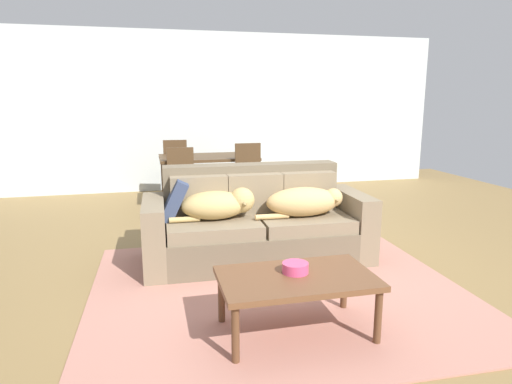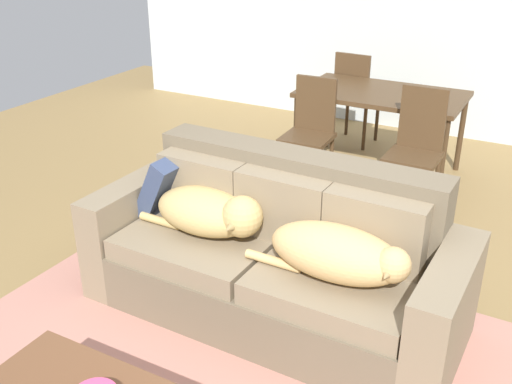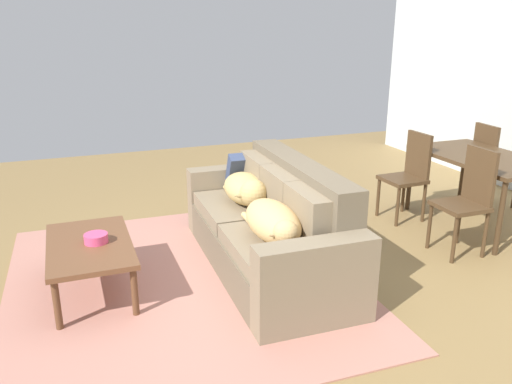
# 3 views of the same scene
# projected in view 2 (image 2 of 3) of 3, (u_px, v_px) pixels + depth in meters

# --- Properties ---
(ground_plane) EXTENTS (10.00, 10.00, 0.00)m
(ground_plane) POSITION_uv_depth(u_px,v_px,m) (298.00, 345.00, 3.34)
(ground_plane) COLOR olive
(back_partition) EXTENTS (8.00, 0.12, 2.70)m
(back_partition) POSITION_uv_depth(u_px,v_px,m) (471.00, 6.00, 5.95)
(back_partition) COLOR silver
(back_partition) RESTS_ON ground
(couch) EXTENTS (2.20, 0.92, 0.93)m
(couch) POSITION_uv_depth(u_px,v_px,m) (276.00, 258.00, 3.50)
(couch) COLOR #6B5E49
(couch) RESTS_ON ground
(dog_on_left_cushion) EXTENTS (0.81, 0.40, 0.30)m
(dog_on_left_cushion) POSITION_uv_depth(u_px,v_px,m) (211.00, 212.00, 3.49)
(dog_on_left_cushion) COLOR tan
(dog_on_left_cushion) RESTS_ON couch
(dog_on_right_cushion) EXTENTS (0.89, 0.37, 0.28)m
(dog_on_right_cushion) POSITION_uv_depth(u_px,v_px,m) (339.00, 254.00, 3.06)
(dog_on_right_cushion) COLOR tan
(dog_on_right_cushion) RESTS_ON couch
(throw_pillow_by_left_arm) EXTENTS (0.30, 0.42, 0.41)m
(throw_pillow_by_left_arm) POSITION_uv_depth(u_px,v_px,m) (169.00, 183.00, 3.77)
(throw_pillow_by_left_arm) COLOR #364261
(throw_pillow_by_left_arm) RESTS_ON couch
(dining_table) EXTENTS (1.42, 0.84, 0.75)m
(dining_table) POSITION_uv_depth(u_px,v_px,m) (382.00, 99.00, 5.33)
(dining_table) COLOR #4C351F
(dining_table) RESTS_ON ground
(dining_chair_near_left) EXTENTS (0.42, 0.42, 0.94)m
(dining_chair_near_left) POSITION_uv_depth(u_px,v_px,m) (310.00, 128.00, 5.14)
(dining_chair_near_left) COLOR #4C351F
(dining_chair_near_left) RESTS_ON ground
(dining_chair_near_right) EXTENTS (0.40, 0.40, 0.98)m
(dining_chair_near_right) POSITION_uv_depth(u_px,v_px,m) (416.00, 145.00, 4.69)
(dining_chair_near_right) COLOR #4C351F
(dining_chair_near_right) RESTS_ON ground
(dining_chair_far_left) EXTENTS (0.42, 0.42, 0.96)m
(dining_chair_far_left) POSITION_uv_depth(u_px,v_px,m) (355.00, 94.00, 6.03)
(dining_chair_far_left) COLOR #4C351F
(dining_chair_far_left) RESTS_ON ground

